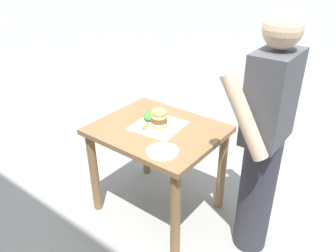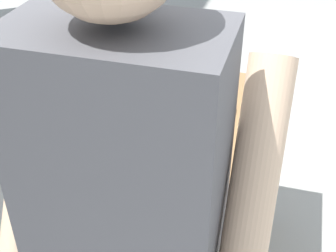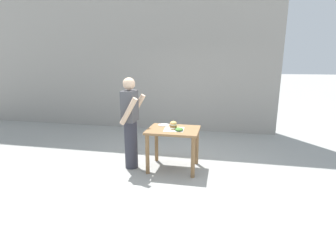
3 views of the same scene
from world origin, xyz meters
name	(u,v)px [view 1 (image 1 of 3)]	position (x,y,z in m)	size (l,w,h in m)	color
ground_plane	(159,206)	(0.00, 0.00, 0.00)	(80.00, 80.00, 0.00)	#9E9E99
patio_table	(158,145)	(0.00, 0.00, 0.62)	(0.76, 0.93, 0.77)	olive
serving_paper	(158,125)	(-0.03, -0.02, 0.77)	(0.35, 0.35, 0.00)	white
sandwich	(159,117)	(-0.03, -0.01, 0.85)	(0.13, 0.13, 0.18)	#E5B25B
pickle_spear	(145,126)	(0.05, -0.08, 0.78)	(0.02, 0.02, 0.09)	#8EA83D
side_plate_with_forks	(162,151)	(0.24, 0.24, 0.77)	(0.22, 0.22, 0.02)	white
side_salad	(153,115)	(-0.11, -0.13, 0.80)	(0.18, 0.14, 0.05)	#477F33
diner_across_table	(264,141)	(-0.11, 0.78, 0.88)	(0.55, 0.35, 1.69)	#33333D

